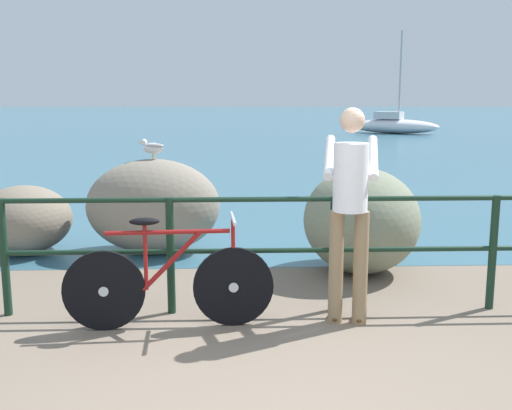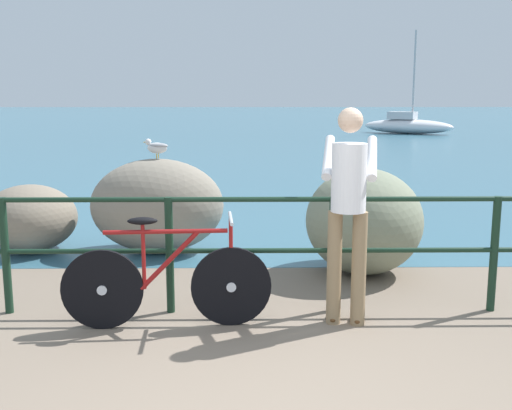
{
  "view_description": "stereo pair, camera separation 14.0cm",
  "coord_description": "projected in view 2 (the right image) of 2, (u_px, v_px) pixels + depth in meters",
  "views": [
    {
      "loc": [
        -0.17,
        -3.26,
        1.88
      ],
      "look_at": [
        0.05,
        2.28,
        0.88
      ],
      "focal_mm": 43.08,
      "sensor_mm": 36.0,
      "label": 1
    },
    {
      "loc": [
        -0.03,
        -3.26,
        1.88
      ],
      "look_at": [
        0.05,
        2.28,
        0.88
      ],
      "focal_mm": 43.08,
      "sensor_mm": 36.0,
      "label": 2
    }
  ],
  "objects": [
    {
      "name": "person_at_railing",
      "position": [
        348.0,
        206.0,
        4.96
      ],
      "size": [
        0.53,
        0.67,
        1.78
      ],
      "rotation": [
        0.0,
        0.0,
        1.38
      ],
      "color": "#8C7251",
      "rests_on": "ground_plane"
    },
    {
      "name": "breakwater_boulder_left",
      "position": [
        30.0,
        218.0,
        7.43
      ],
      "size": [
        1.13,
        1.12,
        0.81
      ],
      "color": "gray",
      "rests_on": "ground"
    },
    {
      "name": "sea_surface",
      "position": [
        248.0,
        118.0,
        51.03
      ],
      "size": [
        120.0,
        90.0,
        0.01
      ],
      "primitive_type": "cube",
      "color": "#38667A",
      "rests_on": "ground_plane"
    },
    {
      "name": "breakwater_boulder_main",
      "position": [
        157.0,
        206.0,
        7.37
      ],
      "size": [
        1.59,
        1.09,
        1.13
      ],
      "color": "gray",
      "rests_on": "ground"
    },
    {
      "name": "promenade_railing",
      "position": [
        251.0,
        241.0,
        5.28
      ],
      "size": [
        9.93,
        0.07,
        1.02
      ],
      "color": "black",
      "rests_on": "ground_plane"
    },
    {
      "name": "bicycle",
      "position": [
        168.0,
        281.0,
        4.97
      ],
      "size": [
        1.7,
        0.48,
        0.92
      ],
      "rotation": [
        0.0,
        0.0,
        0.06
      ],
      "color": "black",
      "rests_on": "ground_plane"
    },
    {
      "name": "ground_plane",
      "position": [
        248.0,
        146.0,
        23.23
      ],
      "size": [
        120.0,
        120.0,
        0.1
      ],
      "primitive_type": "cube",
      "color": "#756656"
    },
    {
      "name": "sailboat",
      "position": [
        407.0,
        125.0,
        29.93
      ],
      "size": [
        4.41,
        3.45,
        4.9
      ],
      "rotation": [
        0.0,
        0.0,
        5.72
      ],
      "color": "white",
      "rests_on": "sea_surface"
    },
    {
      "name": "breakwater_boulder_right",
      "position": [
        364.0,
        221.0,
        6.5
      ],
      "size": [
        1.23,
        1.35,
        1.12
      ],
      "color": "gray",
      "rests_on": "ground"
    },
    {
      "name": "seagull",
      "position": [
        157.0,
        147.0,
        7.28
      ],
      "size": [
        0.34,
        0.2,
        0.23
      ],
      "rotation": [
        0.0,
        0.0,
        2.77
      ],
      "color": "gold",
      "rests_on": "breakwater_boulder_main"
    }
  ]
}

